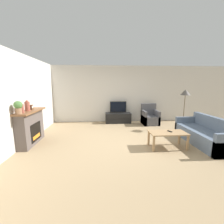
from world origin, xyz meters
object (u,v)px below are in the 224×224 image
at_px(potted_plant, 18,107).
at_px(mantel_vase_centre_left, 27,106).
at_px(armchair, 150,118).
at_px(remote, 170,131).
at_px(tv_stand, 118,118).
at_px(floor_lamp, 185,94).
at_px(mantel_vase_left, 22,108).
at_px(mantel_clock, 31,107).
at_px(fireplace, 31,127).
at_px(tv, 118,108).
at_px(coffee_table, 168,134).
at_px(couch, 205,135).

bearing_deg(potted_plant, mantel_vase_centre_left, 90.00).
relative_size(armchair, remote, 6.04).
distance_m(potted_plant, tv_stand, 4.31).
relative_size(mantel_vase_centre_left, remote, 2.06).
height_order(potted_plant, floor_lamp, floor_lamp).
xyz_separation_m(mantel_vase_left, mantel_clock, (0.00, 0.54, -0.05)).
relative_size(fireplace, mantel_vase_centre_left, 4.26).
bearing_deg(tv, fireplace, -140.35).
distance_m(mantel_vase_centre_left, floor_lamp, 5.55).
height_order(mantel_vase_centre_left, potted_plant, potted_plant).
height_order(fireplace, tv_stand, fireplace).
height_order(fireplace, coffee_table, fireplace).
bearing_deg(couch, remote, -171.00).
relative_size(fireplace, potted_plant, 3.95).
height_order(potted_plant, couch, potted_plant).
bearing_deg(fireplace, coffee_table, -8.15).
bearing_deg(tv, potted_plant, -134.17).
bearing_deg(couch, tv, 130.92).
xyz_separation_m(potted_plant, coffee_table, (4.03, -0.01, -0.83)).
xyz_separation_m(tv, coffee_table, (1.10, -3.01, -0.33)).
bearing_deg(tv_stand, mantel_vase_centre_left, -139.02).
height_order(mantel_vase_centre_left, coffee_table, mantel_vase_centre_left).
xyz_separation_m(tv_stand, tv, (0.00, -0.00, 0.49)).
distance_m(tv_stand, couch, 3.67).
height_order(mantel_clock, couch, mantel_clock).
xyz_separation_m(potted_plant, couch, (5.33, 0.24, -0.96)).
relative_size(coffee_table, couch, 0.51).
distance_m(armchair, coffee_table, 2.70).
height_order(tv_stand, armchair, armchair).
height_order(mantel_vase_centre_left, armchair, mantel_vase_centre_left).
relative_size(fireplace, coffee_table, 1.30).
xyz_separation_m(mantel_vase_centre_left, mantel_clock, (0.00, 0.24, -0.07)).
xyz_separation_m(mantel_vase_centre_left, couch, (5.33, -0.24, -0.91)).
distance_m(tv, couch, 3.70).
bearing_deg(coffee_table, mantel_vase_left, 177.52).
distance_m(fireplace, armchair, 4.87).
relative_size(armchair, couch, 0.46).
bearing_deg(fireplace, tv_stand, 39.67).
distance_m(mantel_clock, coffee_table, 4.15).
height_order(coffee_table, remote, remote).
height_order(armchair, remote, armchair).
distance_m(fireplace, mantel_clock, 0.60).
height_order(couch, floor_lamp, floor_lamp).
bearing_deg(mantel_clock, remote, -9.22).
xyz_separation_m(mantel_vase_left, couch, (5.33, 0.07, -0.89)).
xyz_separation_m(mantel_vase_centre_left, armchair, (4.37, 2.20, -0.89)).
xyz_separation_m(tv_stand, couch, (2.40, -2.78, 0.04)).
bearing_deg(fireplace, potted_plant, -88.34).
distance_m(remote, couch, 1.25).
bearing_deg(couch, mantel_vase_centre_left, 177.46).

